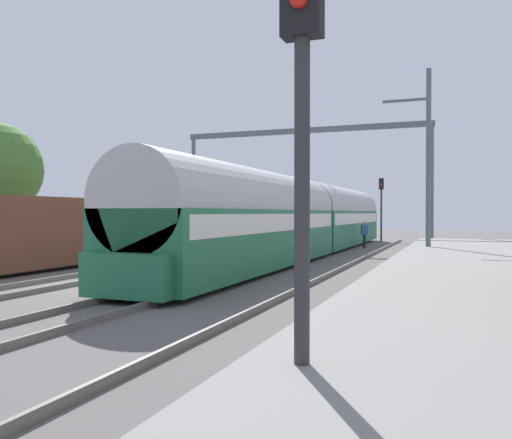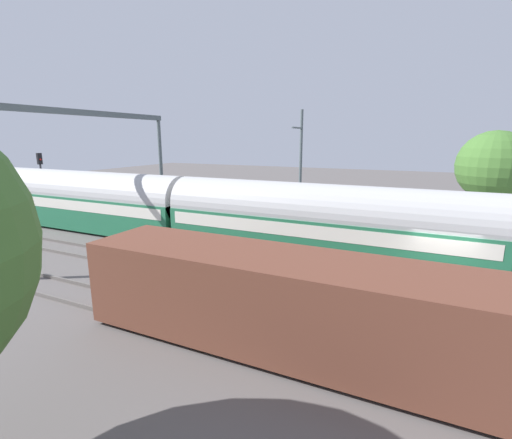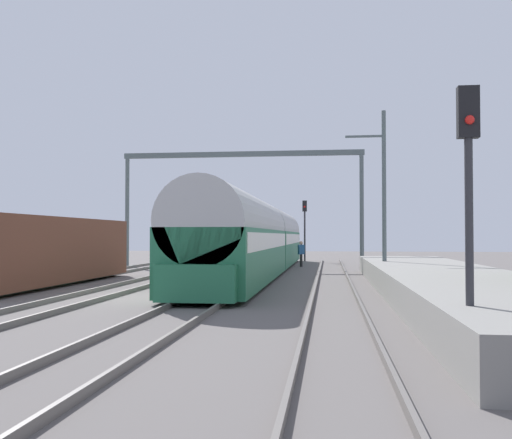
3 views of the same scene
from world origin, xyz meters
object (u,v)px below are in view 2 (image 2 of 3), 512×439
freight_car (291,304)px  railway_signal_far (42,175)px  catenary_gantry (70,142)px  person_crossing (126,210)px  passenger_train (184,210)px

freight_car → railway_signal_far: bearing=68.1°
railway_signal_far → catenary_gantry: size_ratio=0.30×
person_crossing → railway_signal_far: railway_signal_far is taller
passenger_train → freight_car: 12.64m
freight_car → catenary_gantry: bearing=69.4°
person_crossing → railway_signal_far: (-0.11, 8.75, 2.17)m
railway_signal_far → passenger_train: bearing=-97.1°
passenger_train → person_crossing: passenger_train is taller
person_crossing → freight_car: bearing=29.6°
railway_signal_far → catenary_gantry: bearing=-114.2°
freight_car → person_crossing: bearing=58.0°
freight_car → railway_signal_far: 27.02m
passenger_train → person_crossing: 6.98m
passenger_train → freight_car: (-8.13, -9.66, -0.50)m
freight_car → person_crossing: freight_car is taller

